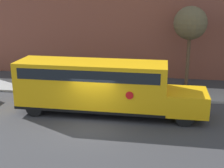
% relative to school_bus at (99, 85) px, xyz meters
% --- Properties ---
extents(ground_plane, '(60.00, 60.00, 0.00)m').
position_rel_school_bus_xyz_m(ground_plane, '(-0.11, -1.99, -1.82)').
color(ground_plane, '#333335').
extents(sidewalk_strip, '(44.00, 3.00, 0.15)m').
position_rel_school_bus_xyz_m(sidewalk_strip, '(-0.11, 4.51, -1.75)').
color(sidewalk_strip, gray).
rests_on(sidewalk_strip, ground).
extents(building_backdrop, '(32.00, 4.00, 12.07)m').
position_rel_school_bus_xyz_m(building_backdrop, '(-0.11, 11.01, 4.21)').
color(building_backdrop, brown).
rests_on(building_backdrop, ground).
extents(school_bus, '(11.29, 2.57, 3.22)m').
position_rel_school_bus_xyz_m(school_bus, '(0.00, 0.00, 0.00)').
color(school_bus, '#EAA80F').
rests_on(school_bus, ground).
extents(tree_near_sidewalk, '(2.53, 2.53, 6.20)m').
position_rel_school_bus_xyz_m(tree_near_sidewalk, '(5.59, 6.97, 3.05)').
color(tree_near_sidewalk, brown).
rests_on(tree_near_sidewalk, ground).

